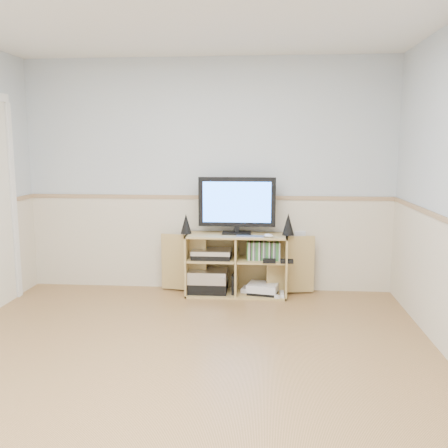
% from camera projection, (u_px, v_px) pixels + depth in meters
% --- Properties ---
extents(room, '(4.04, 4.54, 2.54)m').
position_uv_depth(room, '(163.00, 200.00, 3.32)').
color(room, tan).
rests_on(room, ground).
extents(media_cabinet, '(1.65, 0.40, 0.65)m').
position_uv_depth(media_cabinet, '(237.00, 263.00, 5.34)').
color(media_cabinet, tan).
rests_on(media_cabinet, floor).
extents(monitor, '(0.81, 0.18, 0.60)m').
position_uv_depth(monitor, '(237.00, 203.00, 5.24)').
color(monitor, black).
rests_on(monitor, media_cabinet).
extents(speaker_left, '(0.12, 0.12, 0.21)m').
position_uv_depth(speaker_left, '(186.00, 224.00, 5.29)').
color(speaker_left, black).
rests_on(speaker_left, media_cabinet).
extents(speaker_right, '(0.12, 0.12, 0.23)m').
position_uv_depth(speaker_right, '(288.00, 224.00, 5.20)').
color(speaker_right, black).
rests_on(speaker_right, media_cabinet).
extents(keyboard, '(0.28, 0.12, 0.01)m').
position_uv_depth(keyboard, '(250.00, 237.00, 5.09)').
color(keyboard, silver).
rests_on(keyboard, media_cabinet).
extents(mouse, '(0.11, 0.10, 0.04)m').
position_uv_depth(mouse, '(269.00, 236.00, 5.08)').
color(mouse, white).
rests_on(mouse, media_cabinet).
extents(av_components, '(0.50, 0.30, 0.47)m').
position_uv_depth(av_components, '(210.00, 274.00, 5.33)').
color(av_components, black).
rests_on(av_components, media_cabinet).
extents(game_consoles, '(0.46, 0.32, 0.11)m').
position_uv_depth(game_consoles, '(262.00, 289.00, 5.30)').
color(game_consoles, white).
rests_on(game_consoles, media_cabinet).
extents(game_cases, '(0.34, 0.13, 0.19)m').
position_uv_depth(game_cases, '(264.00, 251.00, 5.23)').
color(game_cases, '#3F8C3F').
rests_on(game_cases, media_cabinet).
extents(wall_outlet, '(0.12, 0.03, 0.12)m').
position_uv_depth(wall_outlet, '(300.00, 237.00, 5.40)').
color(wall_outlet, white).
rests_on(wall_outlet, wall_back).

